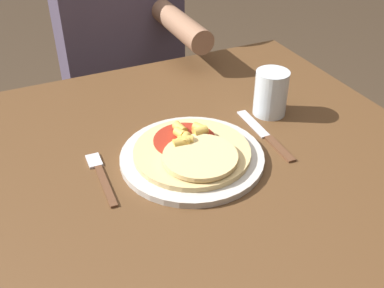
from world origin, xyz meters
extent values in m
cube|color=brown|center=(0.00, 0.00, 0.75)|extent=(1.07, 0.95, 0.03)
cylinder|color=brown|center=(0.48, 0.41, 0.37)|extent=(0.06, 0.06, 0.73)
cylinder|color=beige|center=(0.02, -0.01, 0.77)|extent=(0.30, 0.30, 0.01)
cylinder|color=#DBBC7A|center=(0.02, -0.01, 0.78)|extent=(0.24, 0.24, 0.01)
cylinder|color=#9E2819|center=(0.02, 0.03, 0.79)|extent=(0.13, 0.13, 0.00)
cylinder|color=#E8C881|center=(0.02, -0.05, 0.80)|extent=(0.15, 0.15, 0.01)
cylinder|color=gold|center=(0.06, 0.04, 0.80)|extent=(0.03, 0.04, 0.02)
cylinder|color=gold|center=(0.00, 0.01, 0.80)|extent=(0.04, 0.02, 0.02)
cylinder|color=gold|center=(0.01, 0.04, 0.80)|extent=(0.03, 0.03, 0.02)
cylinder|color=gold|center=(0.05, 0.03, 0.80)|extent=(0.03, 0.02, 0.02)
cylinder|color=gold|center=(0.01, 0.01, 0.80)|extent=(0.03, 0.04, 0.02)
cylinder|color=gold|center=(0.01, 0.01, 0.80)|extent=(0.04, 0.03, 0.02)
cylinder|color=gold|center=(0.02, 0.06, 0.80)|extent=(0.02, 0.03, 0.02)
cube|color=brown|center=(-0.17, -0.02, 0.77)|extent=(0.02, 0.13, 0.00)
cube|color=silver|center=(-0.17, 0.07, 0.77)|extent=(0.03, 0.05, 0.00)
cube|color=brown|center=(0.20, -0.05, 0.77)|extent=(0.02, 0.10, 0.00)
cube|color=silver|center=(0.20, 0.06, 0.77)|extent=(0.03, 0.12, 0.00)
cylinder|color=silver|center=(0.27, 0.09, 0.82)|extent=(0.08, 0.08, 0.11)
cylinder|color=#2D2D38|center=(0.00, 0.75, 0.24)|extent=(0.11, 0.11, 0.48)
cylinder|color=#2D2D38|center=(0.18, 0.75, 0.24)|extent=(0.11, 0.11, 0.48)
cube|color=#4C4256|center=(0.09, 0.75, 0.74)|extent=(0.40, 0.22, 0.51)
cylinder|color=#8E664C|center=(0.21, 0.49, 0.86)|extent=(0.07, 0.30, 0.07)
camera|label=1|loc=(-0.30, -0.69, 1.33)|focal=42.00mm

